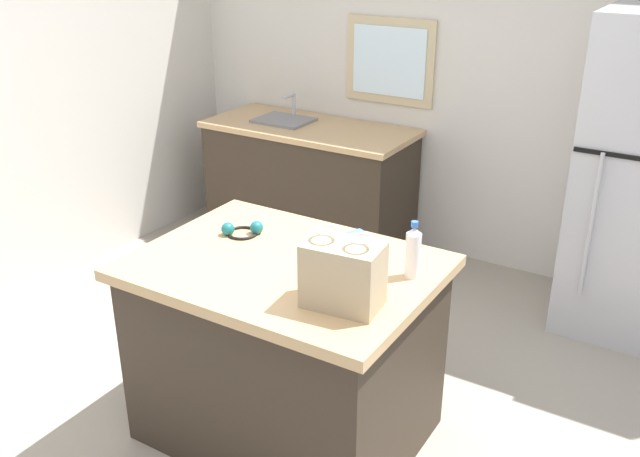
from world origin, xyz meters
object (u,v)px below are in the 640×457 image
kitchen_island (286,350)px  bottle (413,252)px  shopping_bag (343,274)px  small_box (355,249)px  ear_defenders (242,230)px

kitchen_island → bottle: (0.53, 0.17, 0.57)m
kitchen_island → shopping_bag: size_ratio=4.15×
small_box → kitchen_island: bearing=-147.0°
bottle → kitchen_island: bearing=-162.2°
kitchen_island → small_box: 0.60m
kitchen_island → small_box: small_box is taller
kitchen_island → small_box: (0.26, 0.17, 0.51)m
ear_defenders → bottle: bearing=1.7°
shopping_bag → small_box: size_ratio=2.27×
shopping_bag → ear_defenders: bearing=155.8°
kitchen_island → shopping_bag: (0.40, -0.19, 0.59)m
bottle → ear_defenders: (-0.87, -0.03, -0.09)m
shopping_bag → small_box: shopping_bag is taller
kitchen_island → ear_defenders: bearing=156.8°
small_box → shopping_bag: bearing=-67.9°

